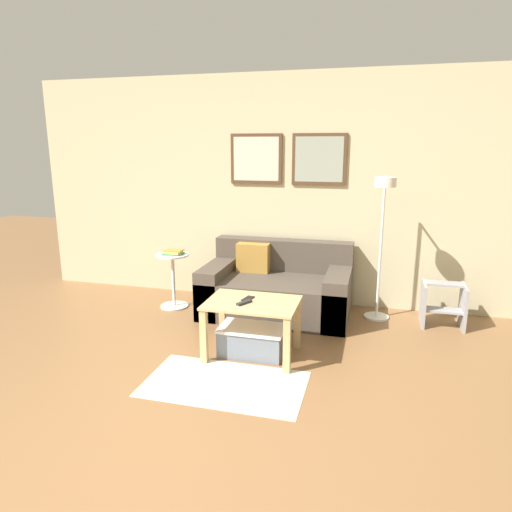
# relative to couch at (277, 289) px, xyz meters

# --- Properties ---
(ground_plane) EXTENTS (16.00, 16.00, 0.00)m
(ground_plane) POSITION_rel_couch_xyz_m (-0.27, -2.82, -0.27)
(ground_plane) COLOR brown
(wall_back) EXTENTS (5.60, 0.09, 2.55)m
(wall_back) POSITION_rel_couch_xyz_m (-0.26, 0.48, 1.02)
(wall_back) COLOR #C6BC93
(wall_back) RESTS_ON ground_plane
(area_rug) EXTENTS (1.23, 0.70, 0.01)m
(area_rug) POSITION_rel_couch_xyz_m (-0.05, -1.61, -0.26)
(area_rug) COLOR beige
(area_rug) RESTS_ON ground_plane
(couch) EXTENTS (1.54, 0.91, 0.75)m
(couch) POSITION_rel_couch_xyz_m (0.00, 0.00, 0.00)
(couch) COLOR #4C4238
(couch) RESTS_ON ground_plane
(coffee_table) EXTENTS (0.78, 0.55, 0.49)m
(coffee_table) POSITION_rel_couch_xyz_m (0.02, -1.07, 0.11)
(coffee_table) COLOR tan
(coffee_table) RESTS_ON ground_plane
(storage_bin) EXTENTS (0.57, 0.35, 0.25)m
(storage_bin) POSITION_rel_couch_xyz_m (0.02, -1.06, -0.14)
(storage_bin) COLOR slate
(storage_bin) RESTS_ON ground_plane
(floor_lamp) EXTENTS (0.26, 0.51, 1.49)m
(floor_lamp) POSITION_rel_couch_xyz_m (1.06, -0.04, 0.74)
(floor_lamp) COLOR white
(floor_lamp) RESTS_ON ground_plane
(side_table) EXTENTS (0.37, 0.37, 0.61)m
(side_table) POSITION_rel_couch_xyz_m (-1.16, -0.12, 0.10)
(side_table) COLOR white
(side_table) RESTS_ON ground_plane
(book_stack) EXTENTS (0.24, 0.18, 0.05)m
(book_stack) POSITION_rel_couch_xyz_m (-1.15, -0.12, 0.37)
(book_stack) COLOR #387F4C
(book_stack) RESTS_ON side_table
(remote_control) EXTENTS (0.11, 0.15, 0.02)m
(remote_control) POSITION_rel_couch_xyz_m (-0.03, -1.14, 0.23)
(remote_control) COLOR #232328
(remote_control) RESTS_ON coffee_table
(cell_phone) EXTENTS (0.09, 0.15, 0.01)m
(cell_phone) POSITION_rel_couch_xyz_m (-0.03, -1.02, 0.23)
(cell_phone) COLOR black
(cell_phone) RESTS_ON coffee_table
(step_stool) EXTENTS (0.41, 0.35, 0.43)m
(step_stool) POSITION_rel_couch_xyz_m (1.69, 0.07, -0.03)
(step_stool) COLOR #99999E
(step_stool) RESTS_ON ground_plane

